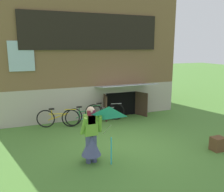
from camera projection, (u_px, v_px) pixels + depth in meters
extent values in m
plane|color=#4C7F33|center=(122.00, 145.00, 7.45)|extent=(60.00, 60.00, 0.00)
cube|color=#ADA393|center=(80.00, 93.00, 12.14)|extent=(7.88, 4.61, 1.40)
cube|color=brown|center=(79.00, 36.00, 11.56)|extent=(7.88, 4.61, 4.30)
cube|color=black|center=(93.00, 32.00, 9.40)|extent=(5.64, 0.08, 1.42)
cube|color=#9EB7C6|center=(93.00, 32.00, 9.42)|extent=(5.48, 0.04, 1.30)
cube|color=#9EB7C6|center=(21.00, 56.00, 8.63)|extent=(0.90, 0.06, 1.10)
cube|color=black|center=(121.00, 104.00, 10.51)|extent=(1.40, 0.03, 1.05)
cube|color=#3D2B1E|center=(105.00, 107.00, 9.95)|extent=(0.19, 0.70, 1.05)
cube|color=#3D2B1E|center=(141.00, 104.00, 10.56)|extent=(0.34, 0.66, 1.05)
cube|color=#999EA8|center=(126.00, 85.00, 9.83)|extent=(2.43, 1.09, 0.18)
cylinder|color=#474C75|center=(88.00, 149.00, 6.22)|extent=(0.14, 0.14, 0.78)
cylinder|color=#474C75|center=(94.00, 148.00, 6.28)|extent=(0.14, 0.14, 0.78)
cone|color=#474C75|center=(91.00, 145.00, 6.22)|extent=(0.52, 0.52, 0.58)
cube|color=#72AD38|center=(91.00, 125.00, 6.11)|extent=(0.34, 0.20, 0.55)
cylinder|color=#72AD38|center=(84.00, 126.00, 5.94)|extent=(0.17, 0.32, 0.51)
cylinder|color=#72AD38|center=(100.00, 124.00, 6.09)|extent=(0.17, 0.32, 0.51)
cube|color=maroon|center=(91.00, 117.00, 6.01)|extent=(0.20, 0.08, 0.36)
sphere|color=#D8AD8E|center=(91.00, 111.00, 6.04)|extent=(0.21, 0.21, 0.21)
pyramid|color=#2DB2CC|center=(109.00, 123.00, 5.66)|extent=(1.01, 0.85, 0.54)
cylinder|color=beige|center=(107.00, 130.00, 6.03)|extent=(0.01, 0.63, 0.47)
cylinder|color=#2DB2CC|center=(111.00, 151.00, 6.14)|extent=(0.03, 0.03, 0.75)
torus|color=black|center=(116.00, 112.00, 9.94)|extent=(0.70, 0.20, 0.70)
torus|color=black|center=(93.00, 113.00, 9.80)|extent=(0.70, 0.20, 0.70)
cylinder|color=#ADAFB5|center=(105.00, 108.00, 9.83)|extent=(0.71, 0.20, 0.04)
cylinder|color=#ADAFB5|center=(105.00, 111.00, 9.85)|extent=(0.77, 0.21, 0.29)
cylinder|color=#ADAFB5|center=(99.00, 108.00, 9.80)|extent=(0.04, 0.04, 0.40)
cube|color=black|center=(99.00, 103.00, 9.76)|extent=(0.20, 0.08, 0.05)
cylinder|color=#ADAFB5|center=(116.00, 104.00, 9.86)|extent=(0.43, 0.13, 0.03)
torus|color=black|center=(96.00, 114.00, 9.61)|extent=(0.70, 0.13, 0.70)
torus|color=black|center=(74.00, 117.00, 9.17)|extent=(0.70, 0.13, 0.70)
cylinder|color=#287A3D|center=(85.00, 111.00, 9.36)|extent=(0.71, 0.12, 0.04)
cylinder|color=#287A3D|center=(85.00, 114.00, 9.38)|extent=(0.78, 0.13, 0.28)
cylinder|color=#287A3D|center=(79.00, 112.00, 9.25)|extent=(0.04, 0.04, 0.39)
cube|color=black|center=(79.00, 107.00, 9.21)|extent=(0.20, 0.08, 0.05)
cylinder|color=#287A3D|center=(96.00, 106.00, 9.54)|extent=(0.44, 0.08, 0.03)
torus|color=black|center=(71.00, 118.00, 9.06)|extent=(0.68, 0.24, 0.69)
torus|color=black|center=(46.00, 119.00, 8.98)|extent=(0.68, 0.24, 0.69)
cylinder|color=gold|center=(58.00, 114.00, 8.98)|extent=(0.69, 0.23, 0.04)
cylinder|color=gold|center=(58.00, 117.00, 9.01)|extent=(0.75, 0.25, 0.28)
cylinder|color=gold|center=(52.00, 114.00, 8.96)|extent=(0.04, 0.04, 0.39)
cube|color=black|center=(52.00, 109.00, 8.92)|extent=(0.20, 0.08, 0.05)
cylinder|color=gold|center=(70.00, 109.00, 8.99)|extent=(0.43, 0.15, 0.03)
cube|color=brown|center=(218.00, 144.00, 7.02)|extent=(0.38, 0.33, 0.40)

